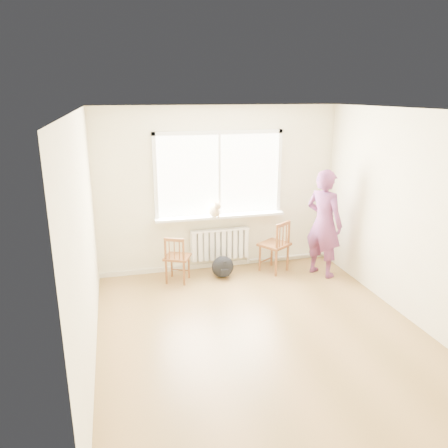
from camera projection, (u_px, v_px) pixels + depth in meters
floor at (261, 332)px, 5.47m from camera, size 4.50×4.50×0.00m
ceiling at (267, 110)px, 4.69m from camera, size 4.50×4.50×0.00m
back_wall at (219, 190)px, 7.17m from camera, size 4.00×0.01×2.70m
window at (219, 171)px, 7.06m from camera, size 2.12×0.05×1.42m
windowsill at (220, 216)px, 7.19m from camera, size 2.15×0.22×0.04m
radiator at (220, 244)px, 7.35m from camera, size 1.00×0.12×0.55m
heating_pipe at (288, 256)px, 7.78m from camera, size 1.40×0.04×0.04m
baseboard at (219, 264)px, 7.53m from camera, size 4.00×0.03×0.08m
chair_left at (177, 259)px, 6.82m from camera, size 0.49×0.48×0.76m
chair_right at (277, 246)px, 7.21m from camera, size 0.59×0.59×0.88m
person at (324, 223)px, 6.98m from camera, size 0.68×0.76×1.75m
cat at (215, 210)px, 7.04m from camera, size 0.23×0.44×0.30m
backpack at (223, 267)px, 7.06m from camera, size 0.39×0.31×0.36m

